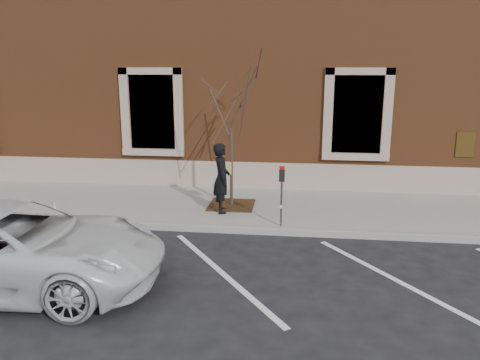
# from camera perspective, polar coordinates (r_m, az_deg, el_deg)

# --- Properties ---
(ground) EXTENTS (120.00, 120.00, 0.00)m
(ground) POSITION_cam_1_polar(r_m,az_deg,el_deg) (10.86, -0.39, -6.39)
(ground) COLOR #28282B
(ground) RESTS_ON ground
(sidewalk_near) EXTENTS (40.00, 3.50, 0.15)m
(sidewalk_near) POSITION_cam_1_polar(r_m,az_deg,el_deg) (12.49, 0.65, -3.34)
(sidewalk_near) COLOR #9A9691
(sidewalk_near) RESTS_ON ground
(curb_near) EXTENTS (40.00, 0.12, 0.15)m
(curb_near) POSITION_cam_1_polar(r_m,az_deg,el_deg) (10.79, -0.42, -6.11)
(curb_near) COLOR #9E9E99
(curb_near) RESTS_ON ground
(parking_stripes) EXTENTS (28.00, 4.40, 0.01)m
(parking_stripes) POSITION_cam_1_polar(r_m,az_deg,el_deg) (8.85, -2.26, -11.22)
(parking_stripes) COLOR silver
(parking_stripes) RESTS_ON ground
(building_civic) EXTENTS (40.00, 8.62, 8.00)m
(building_civic) POSITION_cam_1_polar(r_m,az_deg,el_deg) (17.91, 2.88, 14.50)
(building_civic) COLOR brown
(building_civic) RESTS_ON ground
(man) EXTENTS (0.55, 0.72, 1.75)m
(man) POSITION_cam_1_polar(r_m,az_deg,el_deg) (11.63, -2.27, 0.23)
(man) COLOR black
(man) RESTS_ON sidewalk_near
(parking_meter) EXTENTS (0.13, 0.10, 1.41)m
(parking_meter) POSITION_cam_1_polar(r_m,az_deg,el_deg) (10.57, 5.11, -0.63)
(parking_meter) COLOR #595B60
(parking_meter) RESTS_ON sidewalk_near
(tree_grate) EXTENTS (1.18, 1.18, 0.03)m
(tree_grate) POSITION_cam_1_polar(r_m,az_deg,el_deg) (12.38, -1.04, -3.06)
(tree_grate) COLOR #422D15
(tree_grate) RESTS_ON sidewalk_near
(sapling) EXTENTS (2.23, 2.23, 3.72)m
(sapling) POSITION_cam_1_polar(r_m,az_deg,el_deg) (11.89, -1.09, 8.98)
(sapling) COLOR #45352A
(sapling) RESTS_ON sidewalk_near
(white_truck) EXTENTS (5.42, 2.76, 1.47)m
(white_truck) POSITION_cam_1_polar(r_m,az_deg,el_deg) (8.96, -26.38, -7.31)
(white_truck) COLOR silver
(white_truck) RESTS_ON ground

